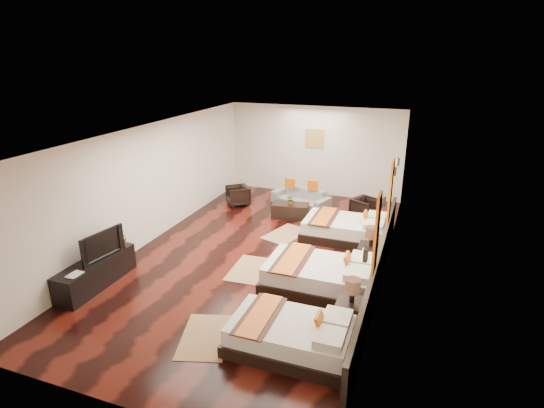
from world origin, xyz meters
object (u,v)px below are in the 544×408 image
at_px(nightstand_b, 370,254).
at_px(table_plant, 291,200).
at_px(bed_near, 292,335).
at_px(nightstand_a, 351,312).
at_px(tv, 99,244).
at_px(figurine, 117,237).
at_px(book, 70,274).
at_px(bed_mid, 322,276).
at_px(bed_far, 346,229).
at_px(coffee_table, 290,211).
at_px(sofa, 301,197).
at_px(tv_console, 96,273).
at_px(armchair_left, 238,195).
at_px(armchair_right, 365,208).

xyz_separation_m(nightstand_b, table_plant, (-2.46, 2.24, 0.20)).
bearing_deg(nightstand_b, bed_near, -103.81).
relative_size(nightstand_a, tv, 0.95).
distance_m(tv, figurine, 0.58).
relative_size(book, figurine, 0.79).
height_order(bed_near, book, bed_near).
bearing_deg(bed_near, bed_mid, 89.90).
xyz_separation_m(bed_far, book, (-4.20, -4.49, 0.30)).
bearing_deg(table_plant, tv, -117.78).
bearing_deg(tv, book, -175.19).
bearing_deg(bed_mid, bed_near, -90.10).
bearing_deg(bed_mid, coffee_table, 116.87).
bearing_deg(sofa, bed_mid, -49.55).
bearing_deg(bed_mid, figurine, -171.05).
xyz_separation_m(bed_mid, nightstand_a, (0.75, -1.09, 0.05)).
bearing_deg(book, coffee_table, 65.49).
bearing_deg(bed_far, tv_console, -137.22).
relative_size(coffee_table, table_plant, 3.59).
bearing_deg(tv, bed_mid, -64.81).
height_order(bed_far, coffee_table, bed_far).
distance_m(tv_console, book, 0.67).
relative_size(nightstand_a, nightstand_b, 0.98).
height_order(nightstand_b, tv, tv).
xyz_separation_m(bed_mid, figurine, (-4.20, -0.66, 0.44)).
height_order(sofa, armchair_left, armchair_left).
height_order(tv_console, figurine, figurine).
relative_size(bed_mid, armchair_right, 3.40).
height_order(bed_mid, sofa, bed_mid).
height_order(bed_mid, nightstand_a, nightstand_a).
xyz_separation_m(bed_far, tv, (-4.15, -3.74, 0.57)).
distance_m(armchair_left, armchair_right, 3.75).
distance_m(nightstand_a, armchair_right, 5.20).
height_order(book, sofa, book).
height_order(bed_near, nightstand_b, nightstand_b).
xyz_separation_m(bed_mid, bed_far, (-0.00, 2.51, -0.02)).
bearing_deg(table_plant, bed_mid, -63.17).
bearing_deg(nightstand_b, book, -147.69).
relative_size(bed_mid, coffee_table, 2.17).
bearing_deg(coffee_table, nightstand_a, -61.20).
distance_m(bed_far, figurine, 5.28).
xyz_separation_m(armchair_right, coffee_table, (-1.94, -0.66, -0.09)).
height_order(bed_far, table_plant, bed_far).
distance_m(figurine, table_plant, 4.75).
bearing_deg(armchair_left, book, -47.52).
bearing_deg(armchair_right, armchair_left, 120.15).
bearing_deg(figurine, book, -90.00).
bearing_deg(book, bed_far, 46.93).
xyz_separation_m(nightstand_a, book, (-4.94, -0.89, 0.23)).
height_order(bed_near, tv, tv).
bearing_deg(tv_console, nightstand_a, 3.26).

